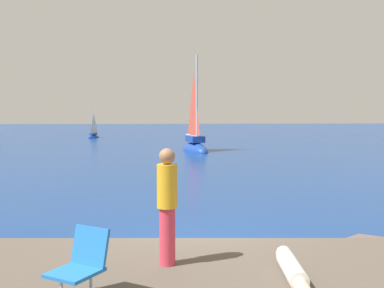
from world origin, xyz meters
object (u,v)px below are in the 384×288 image
(person_sunbather, at_px, (294,273))
(sailboat_near, at_px, (195,146))
(sailboat_far, at_px, (93,136))
(person_standing, at_px, (167,203))
(beach_chair, at_px, (82,261))

(person_sunbather, bearing_deg, sailboat_near, -177.04)
(sailboat_near, xyz_separation_m, person_sunbather, (-0.36, -25.31, 0.45))
(sailboat_far, relative_size, person_standing, 1.95)
(person_standing, xyz_separation_m, beach_chair, (-0.97, -1.11, -0.42))
(beach_chair, bearing_deg, sailboat_near, -154.84)
(sailboat_far, bearing_deg, person_standing, 40.19)
(sailboat_near, distance_m, person_sunbather, 25.32)
(sailboat_near, xyz_separation_m, person_standing, (-1.94, -24.58, 1.20))
(sailboat_near, xyz_separation_m, beach_chair, (-2.90, -25.69, 0.78))
(sailboat_far, height_order, beach_chair, sailboat_far)
(sailboat_far, distance_m, person_sunbather, 41.28)
(beach_chair, bearing_deg, person_sunbather, 130.10)
(sailboat_near, height_order, person_standing, sailboat_near)
(sailboat_far, xyz_separation_m, person_standing, (7.24, -39.59, 1.42))
(sailboat_near, distance_m, sailboat_far, 17.60)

